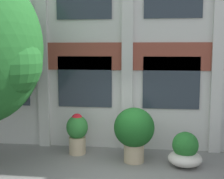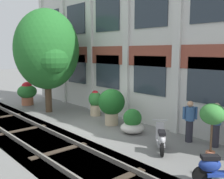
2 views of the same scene
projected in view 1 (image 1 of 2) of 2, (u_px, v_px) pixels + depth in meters
ground_plane at (120, 177)px, 8.20m from camera, size 80.00×80.00×0.00m
apartment_facade at (128, 37)px, 10.31m from camera, size 17.45×0.64×7.49m
potted_plant_stone_basin at (134, 130)px, 9.19m from camera, size 1.20×1.20×1.63m
potted_plant_wide_bowl at (185, 152)px, 8.92m from camera, size 0.97×0.97×1.00m
potted_plant_fluted_column at (77, 131)px, 9.93m from camera, size 0.69×0.69×1.31m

